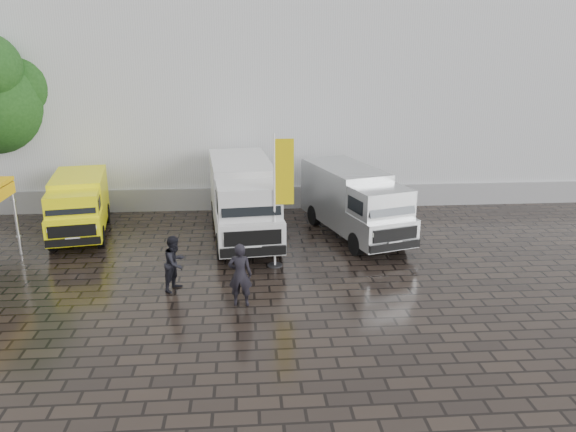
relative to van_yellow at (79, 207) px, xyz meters
name	(u,v)px	position (x,y,z in m)	size (l,w,h in m)	color
ground	(283,279)	(7.52, -4.88, -1.12)	(120.00, 120.00, 0.00)	black
exhibition_hall	(299,64)	(9.52, 11.12, 4.88)	(44.00, 16.00, 12.00)	silver
hall_plinth	(316,197)	(9.52, 3.07, -0.62)	(44.00, 0.15, 1.00)	gray
van_yellow	(79,207)	(0.00, 0.00, 0.00)	(1.87, 4.86, 2.25)	yellow
van_white	(243,201)	(6.29, -0.76, 0.31)	(2.20, 6.60, 2.86)	silver
van_silver	(354,204)	(10.51, -0.89, 0.16)	(1.97, 5.91, 2.56)	#A0A3A4
flagpole	(280,195)	(7.50, -3.74, 1.33)	(0.88, 0.50, 4.45)	black
wheelie_bin	(376,197)	(12.20, 2.71, -0.61)	(0.62, 0.62, 1.03)	black
person_front	(240,275)	(6.20, -6.59, -0.20)	(0.68, 0.44, 1.85)	black
person_tent	(175,263)	(4.25, -5.38, -0.27)	(0.83, 0.64, 1.70)	black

